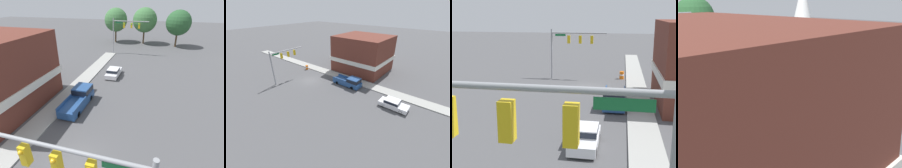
% 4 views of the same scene
% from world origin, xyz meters
% --- Properties ---
extents(car_lead, '(1.84, 4.40, 1.39)m').
position_xyz_m(car_lead, '(-1.59, 17.30, 0.73)').
color(car_lead, black).
rests_on(car_lead, ground).
extents(pickup_truck_parked, '(2.02, 5.78, 1.92)m').
position_xyz_m(pickup_truck_parked, '(-3.29, 7.94, 0.94)').
color(pickup_truck_parked, black).
rests_on(pickup_truck_parked, ground).
extents(corner_brick_building, '(10.52, 11.87, 8.16)m').
position_xyz_m(corner_brick_building, '(-12.51, 5.30, 3.97)').
color(corner_brick_building, brown).
rests_on(corner_brick_building, ground).
extents(church_steeple, '(2.91, 2.91, 12.06)m').
position_xyz_m(church_steeple, '(22.51, 29.82, 6.31)').
color(church_steeple, white).
rests_on(church_steeple, ground).
extents(backdrop_tree_center, '(6.21, 6.21, 9.14)m').
position_xyz_m(backdrop_tree_center, '(9.03, 40.64, 6.02)').
color(backdrop_tree_center, '#4C3823').
rests_on(backdrop_tree_center, ground).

